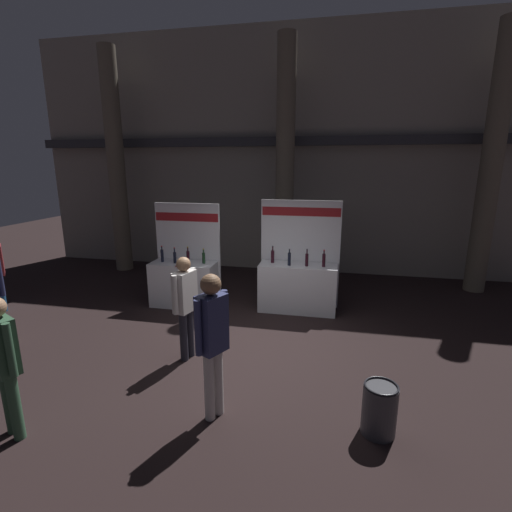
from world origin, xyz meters
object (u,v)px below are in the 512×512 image
Objects in this scene: visitor_6 at (185,300)px; visitor_1 at (212,334)px; exhibitor_booth_0 at (184,280)px; visitor_7 at (3,357)px; trash_bin at (379,409)px; exhibitor_booth_1 at (298,283)px.

visitor_1 is at bearing 48.93° from visitor_6.
exhibitor_booth_0 is 1.33× the size of visitor_7.
visitor_1 is (1.80, -3.48, 0.52)m from exhibitor_booth_0.
trash_bin is 0.34× the size of visitor_1.
exhibitor_booth_1 is (2.46, 0.21, 0.02)m from exhibitor_booth_0.
visitor_1 reaches higher than trash_bin.
visitor_1 is 2.27m from visitor_7.
exhibitor_booth_1 is 1.38× the size of visitor_7.
visitor_6 is (-2.81, 1.18, 0.68)m from trash_bin.
exhibitor_booth_1 is at bearing 162.63° from visitor_6.
trash_bin is at bearing 82.11° from visitor_6.
visitor_7 is (-2.13, -0.79, -0.10)m from visitor_1.
visitor_7 is (-1.26, -2.07, 0.00)m from visitor_6.
trash_bin is at bearing -42.04° from exhibitor_booth_0.
visitor_6 is 2.42m from visitor_7.
exhibitor_booth_0 is at bearing 137.96° from trash_bin.
trash_bin is (1.29, -3.59, -0.29)m from exhibitor_booth_1.
exhibitor_booth_0 reaches higher than visitor_1.
visitor_7 reaches higher than visitor_6.
exhibitor_booth_0 reaches higher than visitor_7.
visitor_1 is (-0.66, -3.69, 0.49)m from exhibitor_booth_1.
trash_bin is 3.12m from visitor_6.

